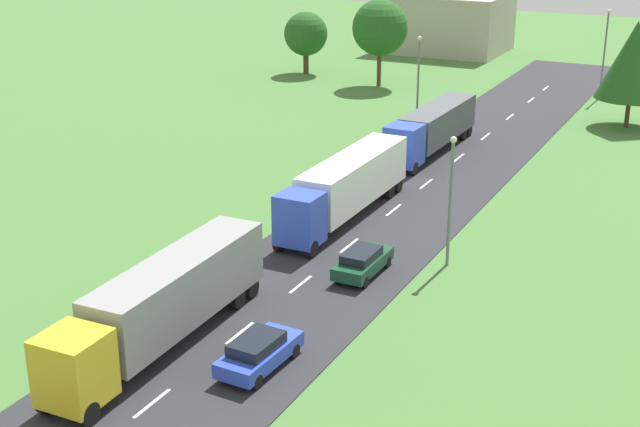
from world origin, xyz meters
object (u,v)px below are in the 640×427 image
(truck_second, at_px, (346,185))
(tree_maple, at_px, (306,34))
(car_second, at_px, (259,352))
(truck_lead, at_px, (164,301))
(tree_birch, at_px, (380,28))
(car_third, at_px, (363,261))
(lamppost_second, at_px, (451,194))
(lamppost_fourth, at_px, (605,50))
(truck_third, at_px, (432,127))
(lamppost_third, at_px, (418,77))
(tree_oak, at_px, (634,60))
(distant_building, at_px, (444,22))

(truck_second, distance_m, tree_maple, 47.02)
(car_second, bearing_deg, truck_lead, -179.37)
(car_second, relative_size, tree_birch, 0.50)
(car_third, xyz_separation_m, lamppost_second, (3.59, 3.47, 3.32))
(car_second, bearing_deg, lamppost_second, 76.36)
(tree_maple, bearing_deg, lamppost_fourth, 3.22)
(truck_lead, height_order, truck_third, truck_lead)
(tree_birch, bearing_deg, truck_third, -57.42)
(tree_maple, bearing_deg, car_second, -64.16)
(truck_second, bearing_deg, lamppost_third, 100.15)
(tree_oak, bearing_deg, car_second, -98.52)
(truck_third, xyz_separation_m, lamppost_fourth, (8.35, 25.75, 2.78))
(truck_lead, xyz_separation_m, distant_building, (-14.89, 80.43, 1.37))
(truck_third, xyz_separation_m, distant_building, (-14.82, 45.19, 1.52))
(truck_second, relative_size, tree_maple, 2.08)
(lamppost_fourth, distance_m, distant_building, 30.27)
(truck_third, distance_m, car_second, 35.56)
(truck_third, distance_m, lamppost_third, 8.31)
(lamppost_second, xyz_separation_m, distant_building, (-23.29, 65.85, -0.56))
(car_third, xyz_separation_m, lamppost_third, (-8.78, 31.08, 3.61))
(truck_lead, height_order, distant_building, distant_building)
(lamppost_third, distance_m, lamppost_fourth, 22.45)
(truck_second, distance_m, lamppost_fourth, 43.02)
(car_second, bearing_deg, tree_birch, 108.21)
(tree_oak, height_order, tree_maple, tree_oak)
(car_third, height_order, tree_maple, tree_maple)
(lamppost_third, bearing_deg, tree_oak, 26.97)
(lamppost_second, relative_size, tree_maple, 1.07)
(car_second, bearing_deg, truck_second, 103.93)
(car_second, xyz_separation_m, tree_birch, (-18.61, 56.58, 5.24))
(lamppost_third, height_order, lamppost_fourth, lamppost_fourth)
(truck_lead, bearing_deg, lamppost_fourth, 82.27)
(lamppost_third, bearing_deg, distant_building, 105.94)
(tree_maple, height_order, distant_building, distant_building)
(car_second, relative_size, lamppost_fourth, 0.52)
(truck_third, bearing_deg, tree_birch, 122.58)
(tree_oak, bearing_deg, tree_maple, 166.55)
(truck_second, height_order, car_second, truck_second)
(lamppost_third, bearing_deg, truck_second, -79.85)
(car_third, bearing_deg, tree_oak, 79.05)
(distant_building, bearing_deg, truck_third, -71.84)
(truck_lead, relative_size, tree_maple, 2.07)
(tree_maple, bearing_deg, distant_building, 67.30)
(car_third, xyz_separation_m, tree_maple, (-28.58, 48.09, 3.59))
(car_second, relative_size, tree_maple, 0.66)
(truck_third, distance_m, tree_oak, 20.12)
(car_third, distance_m, tree_oak, 40.47)
(car_second, bearing_deg, lamppost_fourth, 86.80)
(lamppost_second, xyz_separation_m, tree_maple, (-32.17, 44.61, 0.27))
(tree_birch, bearing_deg, tree_oak, -13.11)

